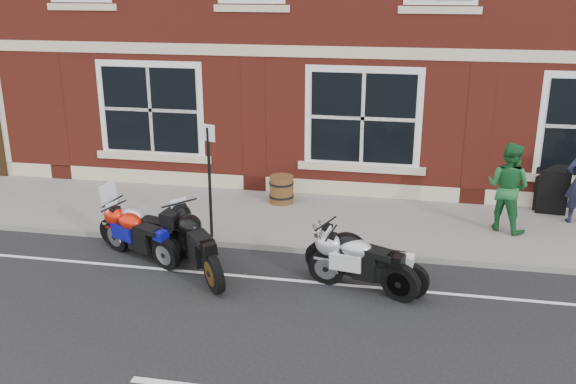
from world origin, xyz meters
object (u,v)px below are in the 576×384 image
moto_sport_red (140,233)px  barrel_planter (281,189)px  moto_naked_black (359,257)px  parking_sign (209,173)px  moto_touring_silver (141,226)px  a_board_sign (551,190)px  pedestrian_right (508,187)px  moto_sport_silver (366,261)px  moto_sport_black (198,241)px

moto_sport_red → barrel_planter: size_ratio=2.91×
moto_naked_black → parking_sign: bearing=91.4°
moto_touring_silver → moto_sport_red: size_ratio=1.09×
moto_touring_silver → a_board_sign: 8.55m
pedestrian_right → parking_sign: bearing=47.3°
a_board_sign → parking_sign: (-6.72, -2.65, 0.78)m
moto_sport_red → parking_sign: (1.05, 0.99, 0.91)m
barrel_planter → parking_sign: parking_sign is taller
moto_naked_black → parking_sign: 3.40m
moto_touring_silver → moto_sport_silver: moto_touring_silver is taller
parking_sign → a_board_sign: bearing=41.2°
moto_touring_silver → barrel_planter: moto_touring_silver is taller
moto_sport_black → moto_naked_black: moto_sport_black is taller
moto_touring_silver → a_board_sign: bearing=-51.4°
a_board_sign → barrel_planter: size_ratio=1.65×
moto_sport_red → moto_sport_silver: moto_sport_silver is taller
moto_sport_red → moto_sport_black: (1.24, -0.33, 0.08)m
barrel_planter → parking_sign: (-0.94, -2.23, 0.98)m
moto_sport_black → parking_sign: parking_sign is taller
moto_touring_silver → moto_sport_red: moto_touring_silver is taller
moto_touring_silver → barrel_planter: 3.60m
moto_touring_silver → barrel_planter: size_ratio=3.16×
moto_sport_silver → moto_naked_black: bearing=67.2°
pedestrian_right → a_board_sign: pedestrian_right is taller
moto_touring_silver → moto_sport_black: (1.33, -0.61, 0.05)m
barrel_planter → parking_sign: size_ratio=0.28×
pedestrian_right → barrel_planter: pedestrian_right is taller
moto_touring_silver → moto_sport_silver: 4.31m
a_board_sign → barrel_planter: a_board_sign is taller
pedestrian_right → parking_sign: (-5.65, -1.48, 0.40)m
moto_sport_red → moto_naked_black: (4.04, -0.38, 0.05)m
moto_touring_silver → barrel_planter: bearing=-19.8°
moto_sport_silver → pedestrian_right: pedestrian_right is taller
moto_touring_silver → moto_sport_silver: size_ratio=0.98×
a_board_sign → parking_sign: size_ratio=0.46×
moto_sport_black → a_board_sign: bearing=-5.9°
moto_sport_silver → parking_sign: 3.54m
moto_sport_silver → moto_sport_red: bearing=93.9°
moto_sport_silver → moto_touring_silver: bearing=90.3°
moto_sport_red → moto_sport_black: size_ratio=0.95×
moto_sport_red → moto_sport_black: bearing=-78.3°
moto_naked_black → a_board_sign: size_ratio=1.93×
moto_sport_red → moto_naked_black: 4.06m
moto_sport_black → parking_sign: (-0.19, 1.32, 0.82)m
pedestrian_right → barrel_planter: size_ratio=2.88×
pedestrian_right → a_board_sign: 1.63m
moto_sport_black → pedestrian_right: 6.15m
pedestrian_right → barrel_planter: bearing=23.5°
parking_sign → moto_touring_silver: bearing=-128.6°
moto_sport_silver → moto_naked_black: 0.14m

